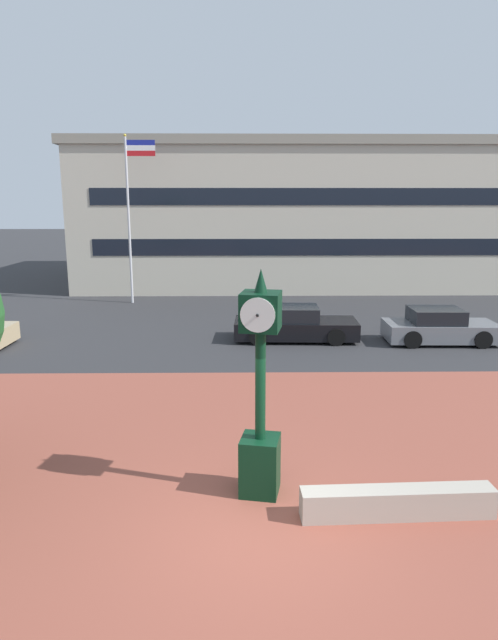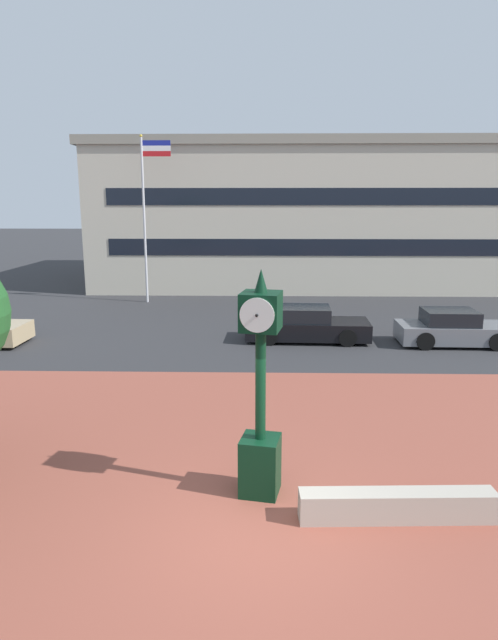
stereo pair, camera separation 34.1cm
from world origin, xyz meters
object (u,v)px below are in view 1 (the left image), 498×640
car_street_mid (294,325)px  car_street_far (439,327)px  street_clock (260,404)px  flagpole_primary (131,208)px  civic_building (313,214)px

car_street_mid → car_street_far: bearing=86.7°
street_clock → car_street_mid: bearing=92.3°
flagpole_primary → civic_building: bearing=43.4°
car_street_far → civic_building: (-2.40, 18.19, 3.72)m
street_clock → car_street_mid: size_ratio=0.87×
flagpole_primary → car_street_far: bearing=-33.2°
street_clock → car_street_far: size_ratio=0.99×
car_street_mid → civic_building: (2.90, 17.68, 3.72)m
car_street_far → street_clock: bearing=-32.1°
car_street_far → flagpole_primary: size_ratio=0.49×
car_street_mid → car_street_far: size_ratio=1.14×
car_street_mid → flagpole_primary: flagpole_primary is taller
civic_building → street_clock: bearing=-99.0°
street_clock → car_street_far: (6.97, 10.55, -1.11)m
car_street_mid → flagpole_primary: 11.65m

